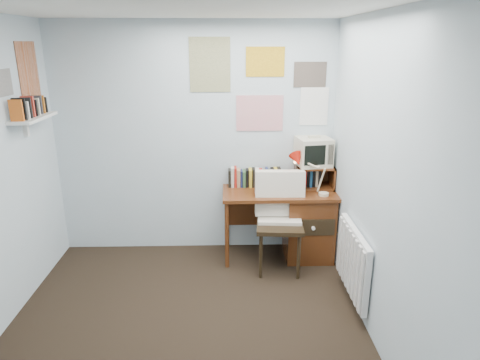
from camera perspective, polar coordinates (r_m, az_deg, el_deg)
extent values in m
plane|color=black|center=(3.62, -7.51, -21.10)|extent=(3.50, 3.50, 0.00)
cube|color=silver|center=(4.68, -6.04, 5.18)|extent=(3.00, 0.02, 2.50)
cube|color=silver|center=(3.19, 19.40, -1.79)|extent=(0.02, 3.50, 2.50)
cube|color=white|center=(2.83, -9.69, 22.36)|extent=(3.00, 3.50, 0.02)
cube|color=#562A13|center=(4.57, 5.24, -1.72)|extent=(1.20, 0.55, 0.03)
cube|color=#562A13|center=(4.76, 9.08, -5.99)|extent=(0.50, 0.50, 0.72)
cylinder|color=#562A13|center=(4.47, -1.76, -7.41)|extent=(0.04, 0.04, 0.72)
cylinder|color=#562A13|center=(4.89, -1.75, -5.07)|extent=(0.04, 0.04, 0.72)
cube|color=#562A13|center=(4.90, 1.88, -4.34)|extent=(0.64, 0.02, 0.30)
cube|color=black|center=(4.38, 5.30, -6.07)|extent=(0.54, 0.52, 0.99)
cube|color=#B1180B|center=(4.45, 11.22, 0.29)|extent=(0.30, 0.27, 0.38)
cube|color=#562A13|center=(4.69, 9.86, 0.45)|extent=(0.40, 0.30, 0.25)
cube|color=beige|center=(4.63, 9.75, 3.92)|extent=(0.39, 0.37, 0.33)
cube|color=#562A13|center=(4.68, 2.11, 0.47)|extent=(0.60, 0.14, 0.22)
cube|color=white|center=(3.98, 14.85, -10.46)|extent=(0.09, 0.80, 0.60)
cube|color=white|center=(4.33, -25.85, 7.49)|extent=(0.20, 0.62, 0.24)
cube|color=white|center=(4.58, 2.69, 12.59)|extent=(1.20, 0.01, 0.90)
cube|color=white|center=(4.33, -27.70, 12.34)|extent=(0.01, 0.70, 0.60)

